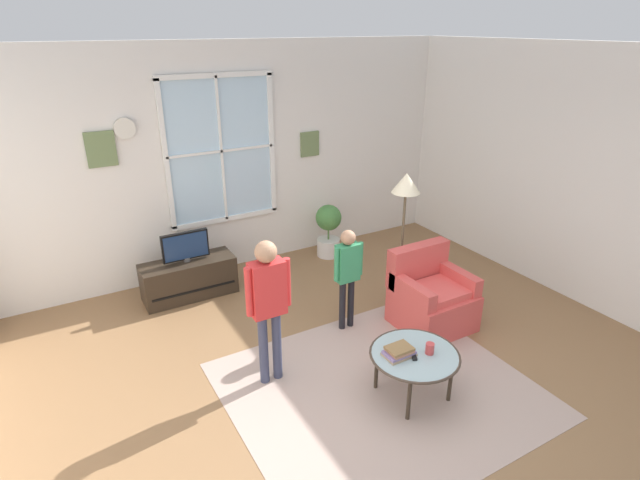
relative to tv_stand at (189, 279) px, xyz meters
The scene contains 15 objects.
ground_plane 2.71m from the tv_stand, 70.10° to the right, with size 6.82×6.79×0.02m, color olive.
back_wall 1.66m from the tv_stand, 33.96° to the left, with size 6.22×0.17×2.94m.
side_wall_right 4.97m from the tv_stand, 31.85° to the right, with size 0.12×6.19×2.94m.
area_rug 2.79m from the tv_stand, 69.04° to the right, with size 2.66×2.38×0.01m, color tan.
tv_stand is the anchor object (origin of this frame).
television 0.43m from the tv_stand, 90.00° to the right, with size 0.56×0.08×0.38m.
armchair 2.90m from the tv_stand, 42.57° to the right, with size 0.76×0.74×0.87m.
coffee_table 3.04m from the tv_stand, 66.48° to the right, with size 0.80×0.80×0.45m.
book_stack 2.95m from the tv_stand, 68.52° to the right, with size 0.27×0.18×0.09m.
cup 3.15m from the tv_stand, 64.95° to the right, with size 0.08×0.08×0.10m, color #BF3F3F.
remote_near_books 3.05m from the tv_stand, 67.22° to the right, with size 0.04×0.14×0.02m, color black.
person_green_shirt 2.08m from the tv_stand, 50.22° to the right, with size 0.35×0.16×1.16m.
person_red_shirt 2.08m from the tv_stand, 84.28° to the right, with size 0.43×0.20×1.43m.
potted_plant_by_window 2.10m from the tv_stand, ahead, with size 0.37×0.37×0.77m.
floor_lamp 2.79m from the tv_stand, 33.69° to the right, with size 0.32×0.32×1.61m.
Camera 1 is at (-2.26, -3.01, 3.11)m, focal length 28.32 mm.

